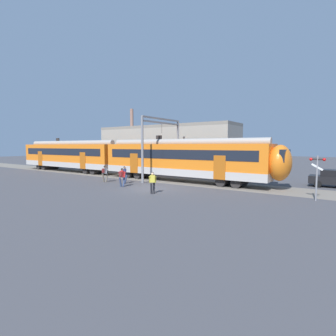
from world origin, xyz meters
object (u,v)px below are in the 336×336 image
pedestrian_grey (105,172)px  parked_car_black (335,179)px  pedestrian_yellow (153,181)px  pedestrian_red (122,176)px  commuter_train (120,157)px  pedestrian_navy (125,174)px  crossing_signal (317,171)px

pedestrian_grey → parked_car_black: 21.13m
pedestrian_grey → pedestrian_yellow: same height
pedestrian_grey → pedestrian_red: (3.55, -1.18, 0.00)m
pedestrian_red → parked_car_black: (15.53, 10.27, -0.21)m
commuter_train → pedestrian_navy: 6.81m
pedestrian_grey → pedestrian_yellow: bearing=-15.8°
commuter_train → pedestrian_navy: size_ratio=22.83×
pedestrian_navy → crossing_signal: (15.97, 1.47, 1.05)m
pedestrian_red → pedestrian_yellow: bearing=-13.6°
parked_car_black → pedestrian_yellow: bearing=-134.9°
pedestrian_navy → pedestrian_red: size_ratio=1.00×
commuter_train → pedestrian_yellow: 12.67m
commuter_train → pedestrian_yellow: bearing=-34.0°
pedestrian_yellow → crossing_signal: bearing=21.2°
pedestrian_grey → pedestrian_navy: (2.35, 0.40, -0.03)m
crossing_signal → pedestrian_grey: bearing=-174.1°
pedestrian_yellow → parked_car_black: pedestrian_yellow is taller
pedestrian_red → pedestrian_navy: bearing=127.3°
pedestrian_navy → parked_car_black: size_ratio=0.41×
parked_car_black → crossing_signal: bearing=-96.0°
commuter_train → parked_car_black: 22.19m
commuter_train → pedestrian_navy: bearing=-41.6°
commuter_train → pedestrian_navy: commuter_train is taller
commuter_train → pedestrian_red: bearing=-44.1°
pedestrian_grey → pedestrian_navy: 2.38m
commuter_train → pedestrian_red: (6.20, -6.02, -1.26)m
pedestrian_grey → pedestrian_navy: same height
pedestrian_navy → pedestrian_red: 1.99m
pedestrian_yellow → parked_car_black: bearing=45.1°
pedestrian_navy → parked_car_black: pedestrian_navy is taller
pedestrian_navy → pedestrian_yellow: 6.05m
pedestrian_yellow → commuter_train: bearing=146.0°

